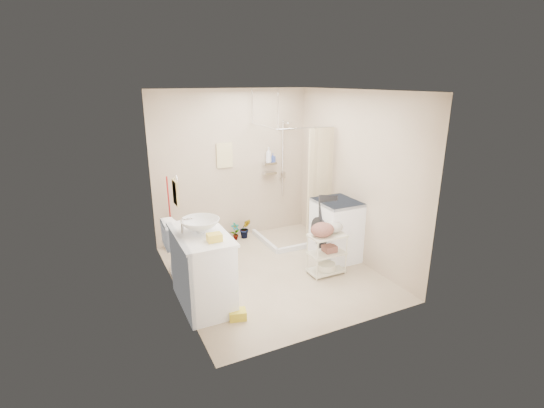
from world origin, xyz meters
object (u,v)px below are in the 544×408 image
(toilet, at_px, (193,245))
(vanity, at_px, (202,269))
(laundry_rack, at_px, (327,250))
(washing_machine, at_px, (338,230))

(toilet, bearing_deg, vanity, 174.24)
(vanity, bearing_deg, laundry_rack, 0.66)
(toilet, height_order, washing_machine, washing_machine)
(washing_machine, bearing_deg, toilet, 166.57)
(washing_machine, distance_m, laundry_rack, 0.59)
(laundry_rack, bearing_deg, toilet, 152.57)
(toilet, bearing_deg, washing_machine, -101.57)
(vanity, distance_m, washing_machine, 2.33)
(vanity, bearing_deg, toilet, 82.78)
(toilet, bearing_deg, laundry_rack, -115.49)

